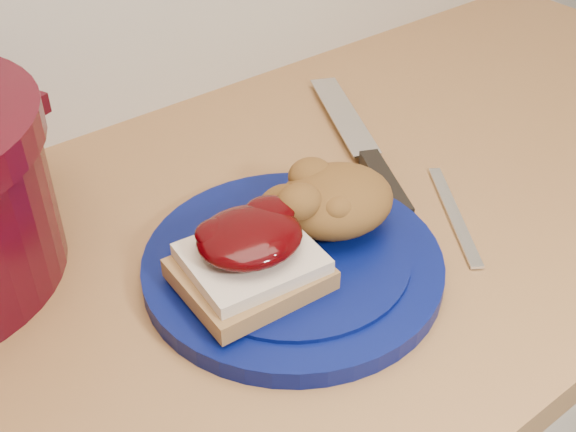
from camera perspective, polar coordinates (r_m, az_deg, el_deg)
plate at (r=0.68m, az=0.38°, el=-3.84°), size 0.32×0.32×0.02m
sandwich at (r=0.63m, az=-3.02°, el=-3.21°), size 0.13×0.11×0.06m
stuffing_mound at (r=0.69m, az=3.79°, el=1.24°), size 0.13×0.12×0.06m
chef_knife at (r=0.82m, az=6.69°, el=4.11°), size 0.16×0.30×0.02m
butter_knife at (r=0.77m, az=12.98°, el=0.15°), size 0.10×0.15×0.00m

